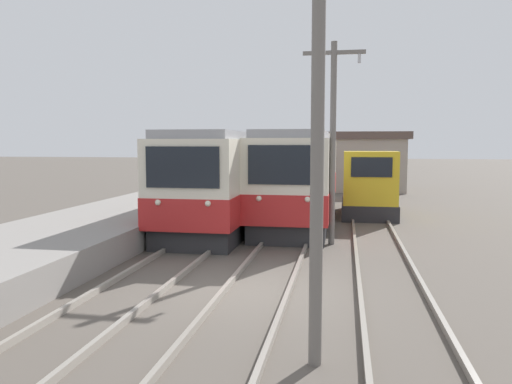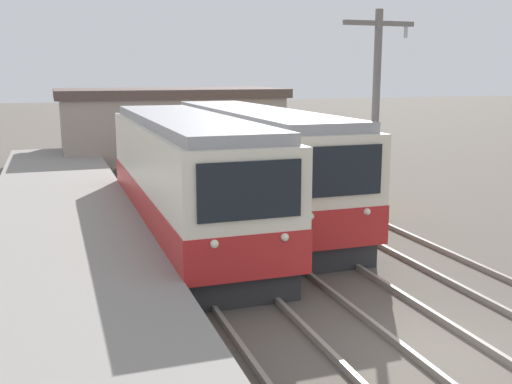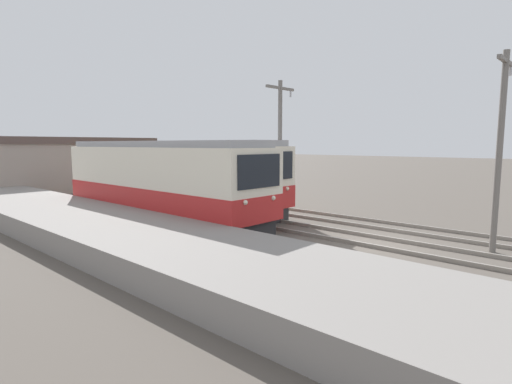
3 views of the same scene
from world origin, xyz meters
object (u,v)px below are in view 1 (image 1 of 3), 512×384
object	(u,v)px
commuter_train_center	(301,179)
catenary_mast_mid	(333,135)
commuter_train_left	(230,182)
catenary_mast_near	(318,125)
shunting_locomotive	(369,190)

from	to	relation	value
commuter_train_center	catenary_mast_mid	size ratio (longest dim) A/B	1.98
commuter_train_left	commuter_train_center	world-z (taller)	commuter_train_center
commuter_train_center	catenary_mast_near	xyz separation A→B (m)	(1.51, -14.66, 1.86)
shunting_locomotive	catenary_mast_near	bearing A→B (deg)	-95.32
commuter_train_left	commuter_train_center	size ratio (longest dim) A/B	0.96
commuter_train_left	catenary_mast_near	world-z (taller)	catenary_mast_near
shunting_locomotive	catenary_mast_mid	distance (m)	7.38
commuter_train_center	shunting_locomotive	bearing A→B (deg)	24.19
catenary_mast_mid	shunting_locomotive	bearing A→B (deg)	77.65
catenary_mast_near	commuter_train_center	bearing A→B (deg)	95.87
commuter_train_center	shunting_locomotive	xyz separation A→B (m)	(3.00, 1.35, -0.55)
commuter_train_center	catenary_mast_mid	distance (m)	5.97
commuter_train_center	catenary_mast_near	bearing A→B (deg)	-84.13
commuter_train_center	catenary_mast_mid	xyz separation A→B (m)	(1.51, -5.47, 1.86)
catenary_mast_near	catenary_mast_mid	distance (m)	9.19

